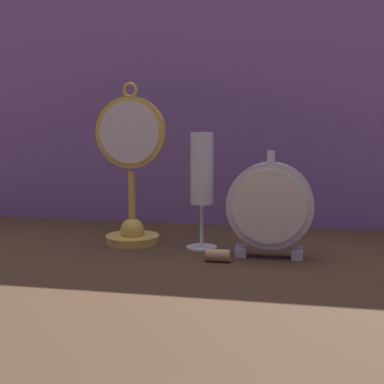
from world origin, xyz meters
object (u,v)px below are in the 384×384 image
(mantel_clock_silver, at_px, (270,206))
(champagne_flute, at_px, (202,177))
(wine_cork, at_px, (218,256))
(pocket_watch_on_stand, at_px, (131,177))

(mantel_clock_silver, relative_size, champagne_flute, 0.86)
(champagne_flute, bearing_deg, wine_cork, -64.45)
(pocket_watch_on_stand, height_order, wine_cork, pocket_watch_on_stand)
(mantel_clock_silver, height_order, champagne_flute, champagne_flute)
(mantel_clock_silver, relative_size, wine_cork, 4.55)
(pocket_watch_on_stand, bearing_deg, wine_cork, -29.83)
(mantel_clock_silver, height_order, wine_cork, mantel_clock_silver)
(pocket_watch_on_stand, distance_m, champagne_flute, 0.14)
(champagne_flute, bearing_deg, mantel_clock_silver, -19.07)
(pocket_watch_on_stand, bearing_deg, mantel_clock_silver, -12.05)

